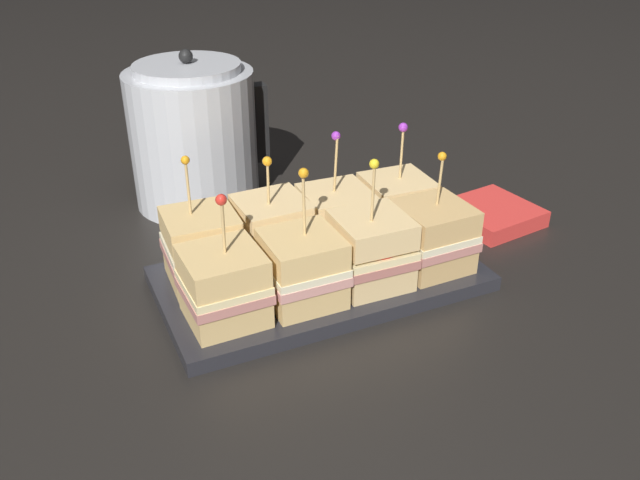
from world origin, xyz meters
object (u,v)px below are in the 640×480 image
(sandwich_front_far_left, at_px, (224,286))
(kettle_steel, at_px, (194,136))
(sandwich_front_far_right, at_px, (432,236))
(sandwich_back_far_right, at_px, (396,207))
(serving_platter, at_px, (320,278))
(napkin_stack, at_px, (492,214))
(sandwich_back_far_left, at_px, (202,247))
(sandwich_back_center_left, at_px, (273,233))
(sandwich_front_center_left, at_px, (302,268))
(sandwich_front_center_right, at_px, (371,250))
(sandwich_back_center_right, at_px, (336,220))

(sandwich_front_far_left, distance_m, kettle_steel, 0.35)
(sandwich_front_far_right, xyz_separation_m, sandwich_back_far_right, (0.00, 0.09, 0.00))
(serving_platter, distance_m, sandwich_back_far_right, 0.15)
(sandwich_front_far_left, height_order, napkin_stack, sandwich_front_far_left)
(serving_platter, relative_size, sandwich_back_far_left, 2.47)
(sandwich_back_center_left, distance_m, kettle_steel, 0.26)
(serving_platter, relative_size, sandwich_back_far_right, 2.48)
(sandwich_front_far_left, distance_m, sandwich_front_center_left, 0.09)
(serving_platter, relative_size, napkin_stack, 3.03)
(serving_platter, bearing_deg, sandwich_back_center_left, 134.02)
(sandwich_back_far_right, bearing_deg, sandwich_back_far_left, 179.92)
(kettle_steel, height_order, napkin_stack, kettle_steel)
(sandwich_back_center_left, height_order, kettle_steel, kettle_steel)
(sandwich_front_far_left, xyz_separation_m, sandwich_front_center_right, (0.18, -0.00, 0.00))
(serving_platter, xyz_separation_m, sandwich_back_far_left, (-0.13, 0.05, 0.05))
(serving_platter, relative_size, sandwich_back_center_left, 2.66)
(sandwich_front_center_right, distance_m, sandwich_front_far_right, 0.09)
(napkin_stack, bearing_deg, sandwich_back_center_left, -179.07)
(sandwich_back_center_left, xyz_separation_m, napkin_stack, (0.34, 0.01, -0.05))
(sandwich_back_far_left, xyz_separation_m, napkin_stack, (0.43, 0.01, -0.05))
(sandwich_front_far_left, relative_size, sandwich_back_far_right, 0.95)
(sandwich_front_center_left, xyz_separation_m, sandwich_back_far_right, (0.17, 0.09, 0.00))
(sandwich_front_far_left, distance_m, sandwich_back_far_left, 0.09)
(serving_platter, relative_size, sandwich_front_far_left, 2.60)
(sandwich_back_far_left, bearing_deg, sandwich_front_far_left, -91.22)
(sandwich_front_center_right, bearing_deg, sandwich_back_far_right, 45.83)
(sandwich_back_center_left, height_order, sandwich_back_far_right, sandwich_back_far_right)
(sandwich_front_center_right, bearing_deg, sandwich_back_center_right, 91.24)
(serving_platter, distance_m, sandwich_front_far_left, 0.15)
(sandwich_back_far_left, distance_m, sandwich_back_center_left, 0.09)
(sandwich_front_far_left, bearing_deg, sandwich_back_far_left, 88.78)
(sandwich_front_center_left, height_order, sandwich_back_center_right, same)
(sandwich_front_far_left, bearing_deg, kettle_steel, 79.14)
(sandwich_front_far_left, relative_size, sandwich_back_center_right, 0.93)
(sandwich_front_center_left, distance_m, sandwich_back_far_left, 0.13)
(serving_platter, height_order, sandwich_front_center_right, sandwich_front_center_right)
(sandwich_front_center_left, distance_m, napkin_stack, 0.36)
(sandwich_front_far_right, bearing_deg, sandwich_back_far_left, 161.55)
(serving_platter, distance_m, sandwich_back_center_left, 0.08)
(sandwich_back_center_left, distance_m, sandwich_back_center_right, 0.09)
(serving_platter, height_order, kettle_steel, kettle_steel)
(sandwich_front_center_right, relative_size, sandwich_back_center_left, 1.10)
(sandwich_front_far_left, relative_size, sandwich_front_center_left, 0.93)
(serving_platter, relative_size, sandwich_back_center_right, 2.42)
(sandwich_back_far_left, bearing_deg, sandwich_back_center_right, 0.08)
(sandwich_back_center_left, relative_size, sandwich_back_center_right, 0.91)
(sandwich_back_center_right, bearing_deg, sandwich_front_far_right, -45.03)
(sandwich_back_far_right, bearing_deg, sandwich_front_center_right, -134.17)
(sandwich_back_far_left, distance_m, sandwich_back_center_right, 0.18)
(sandwich_front_center_left, bearing_deg, sandwich_front_center_right, 0.57)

